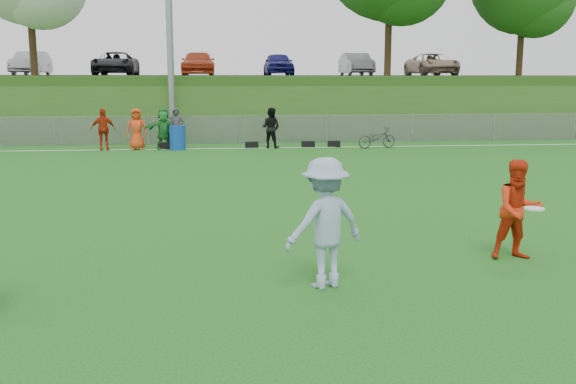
{
  "coord_description": "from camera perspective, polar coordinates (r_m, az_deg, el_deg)",
  "views": [
    {
      "loc": [
        -1.17,
        -8.91,
        2.83
      ],
      "look_at": [
        -0.07,
        0.5,
        1.18
      ],
      "focal_mm": 40.0,
      "sensor_mm": 36.0,
      "label": 1
    }
  ],
  "objects": [
    {
      "name": "frisbee",
      "position": [
        9.38,
        21.05,
        -1.38
      ],
      "size": [
        0.27,
        0.27,
        0.02
      ],
      "color": "white",
      "rests_on": "ground"
    },
    {
      "name": "berm",
      "position": [
        39.95,
        -5.04,
        7.98
      ],
      "size": [
        120.0,
        18.0,
        3.0
      ],
      "primitive_type": "cube",
      "color": "#294A14",
      "rests_on": "ground"
    },
    {
      "name": "car_row",
      "position": [
        40.93,
        -6.8,
        11.24
      ],
      "size": [
        32.04,
        5.18,
        1.44
      ],
      "color": "white",
      "rests_on": "parking_lot"
    },
    {
      "name": "spectator_row",
      "position": [
        27.04,
        -10.13,
        5.56
      ],
      "size": [
        7.94,
        0.96,
        1.69
      ],
      "color": "#AC290B",
      "rests_on": "ground"
    },
    {
      "name": "parking_lot",
      "position": [
        41.93,
        -5.16,
        10.18
      ],
      "size": [
        120.0,
        12.0,
        0.1
      ],
      "primitive_type": "cube",
      "color": "black",
      "rests_on": "berm"
    },
    {
      "name": "player_blue",
      "position": [
        8.79,
        3.31,
        -2.78
      ],
      "size": [
        1.33,
        1.05,
        1.81
      ],
      "primitive_type": "imported",
      "rotation": [
        0.0,
        0.0,
        3.51
      ],
      "color": "#93A9CD",
      "rests_on": "ground"
    },
    {
      "name": "gear_bags",
      "position": [
        27.24,
        -2.03,
        4.22
      ],
      "size": [
        7.74,
        0.37,
        0.26
      ],
      "color": "black",
      "rests_on": "ground"
    },
    {
      "name": "sideline_far",
      "position": [
        27.09,
        -4.17,
        3.91
      ],
      "size": [
        60.0,
        0.1,
        0.01
      ],
      "primitive_type": "cube",
      "color": "white",
      "rests_on": "ground"
    },
    {
      "name": "recycling_bin",
      "position": [
        26.81,
        -9.79,
        4.78
      ],
      "size": [
        0.78,
        0.78,
        0.99
      ],
      "primitive_type": "cylinder",
      "rotation": [
        0.0,
        0.0,
        -0.21
      ],
      "color": "#0E3E9C",
      "rests_on": "ground"
    },
    {
      "name": "bicycle",
      "position": [
        27.24,
        7.91,
        4.79
      ],
      "size": [
        1.76,
        0.9,
        0.88
      ],
      "primitive_type": "imported",
      "rotation": [
        0.0,
        0.0,
        1.76
      ],
      "color": "#2F2F31",
      "rests_on": "ground"
    },
    {
      "name": "player_red_center",
      "position": [
        10.81,
        19.8,
        -1.51
      ],
      "size": [
        0.8,
        0.63,
        1.6
      ],
      "primitive_type": "imported",
      "rotation": [
        0.0,
        0.0,
        -0.03
      ],
      "color": "red",
      "rests_on": "ground"
    },
    {
      "name": "fence",
      "position": [
        29.02,
        -4.36,
        5.58
      ],
      "size": [
        58.0,
        0.06,
        1.3
      ],
      "color": "gray",
      "rests_on": "ground"
    },
    {
      "name": "ground",
      "position": [
        9.43,
        0.78,
        -7.57
      ],
      "size": [
        120.0,
        120.0,
        0.0
      ],
      "primitive_type": "plane",
      "color": "#125617",
      "rests_on": "ground"
    }
  ]
}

